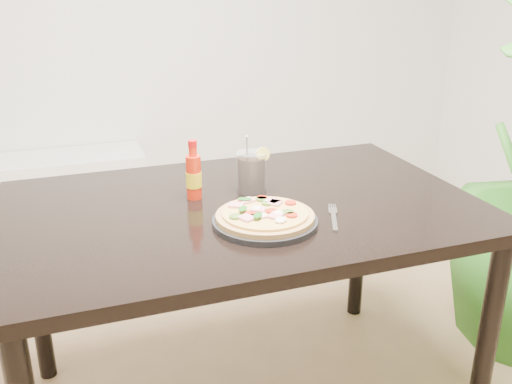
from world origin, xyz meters
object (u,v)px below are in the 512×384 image
object	(u,v)px
hot_sauce_bottle	(194,176)
fork	(333,216)
media_console	(11,207)
pizza	(265,215)
cola_cup	(251,173)
plate	(265,222)
dining_table	(243,229)

from	to	relation	value
hot_sauce_bottle	fork	bearing A→B (deg)	-39.44
hot_sauce_bottle	fork	xyz separation A→B (m)	(0.34, -0.28, -0.07)
fork	media_console	world-z (taller)	fork
pizza	cola_cup	xyz separation A→B (m)	(0.05, 0.26, 0.03)
plate	media_console	xyz separation A→B (m)	(-0.80, 1.71, -0.51)
plate	pizza	size ratio (longest dim) A/B	1.07
plate	cola_cup	world-z (taller)	cola_cup
dining_table	hot_sauce_bottle	world-z (taller)	hot_sauce_bottle
pizza	media_console	xyz separation A→B (m)	(-0.80, 1.70, -0.53)
plate	cola_cup	distance (m)	0.27
cola_cup	media_console	distance (m)	1.77
hot_sauce_bottle	media_console	xyz separation A→B (m)	(-0.66, 1.45, -0.57)
cola_cup	fork	world-z (taller)	cola_cup
pizza	hot_sauce_bottle	world-z (taller)	hot_sauce_bottle
media_console	dining_table	bearing A→B (deg)	-62.98
cola_cup	dining_table	bearing A→B (deg)	-122.50
dining_table	cola_cup	bearing A→B (deg)	57.50
hot_sauce_bottle	fork	world-z (taller)	hot_sauce_bottle
pizza	hot_sauce_bottle	bearing A→B (deg)	117.75
plate	fork	bearing A→B (deg)	-5.19
media_console	pizza	bearing A→B (deg)	-64.99
dining_table	media_console	bearing A→B (deg)	117.02
hot_sauce_bottle	cola_cup	world-z (taller)	cola_cup
dining_table	fork	distance (m)	0.29
pizza	fork	size ratio (longest dim) A/B	1.52
pizza	fork	xyz separation A→B (m)	(0.20, -0.02, -0.02)
dining_table	hot_sauce_bottle	bearing A→B (deg)	143.56
hot_sauce_bottle	media_console	bearing A→B (deg)	114.51
pizza	dining_table	bearing A→B (deg)	93.47
hot_sauce_bottle	cola_cup	xyz separation A→B (m)	(0.19, 0.00, -0.01)
dining_table	hot_sauce_bottle	distance (m)	0.22
dining_table	plate	distance (m)	0.19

